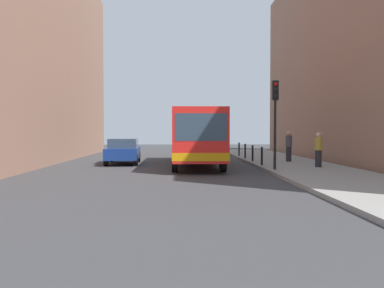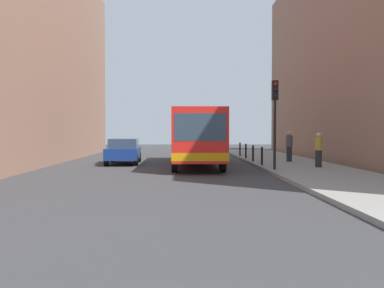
{
  "view_description": "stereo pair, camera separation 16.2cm",
  "coord_description": "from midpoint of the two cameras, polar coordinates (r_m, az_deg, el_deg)",
  "views": [
    {
      "loc": [
        -0.95,
        -21.28,
        1.94
      ],
      "look_at": [
        -0.21,
        0.72,
        1.26
      ],
      "focal_mm": 40.15,
      "sensor_mm": 36.0,
      "label": 1
    },
    {
      "loc": [
        -0.79,
        -21.28,
        1.94
      ],
      "look_at": [
        -0.21,
        0.72,
        1.26
      ],
      "focal_mm": 40.15,
      "sensor_mm": 36.0,
      "label": 2
    }
  ],
  "objects": [
    {
      "name": "ground_plane",
      "position": [
        21.38,
        0.82,
        -3.44
      ],
      "size": [
        80.0,
        80.0,
        0.0
      ],
      "primitive_type": "plane",
      "color": "#38383A"
    },
    {
      "name": "sidewalk",
      "position": [
        22.26,
        14.87,
        -3.1
      ],
      "size": [
        4.4,
        40.0,
        0.15
      ],
      "primitive_type": "cube",
      "color": "gray",
      "rests_on": "ground"
    },
    {
      "name": "bus",
      "position": [
        24.12,
        0.66,
        1.25
      ],
      "size": [
        2.56,
        11.03,
        3.0
      ],
      "rotation": [
        0.0,
        0.0,
        3.14
      ],
      "color": "red",
      "rests_on": "ground"
    },
    {
      "name": "car_beside_bus",
      "position": [
        25.54,
        -8.88,
        -0.86
      ],
      "size": [
        2.02,
        4.47,
        1.48
      ],
      "rotation": [
        0.0,
        0.0,
        3.19
      ],
      "color": "navy",
      "rests_on": "ground"
    },
    {
      "name": "car_behind_bus",
      "position": [
        34.33,
        0.98,
        -0.17
      ],
      "size": [
        2.12,
        4.52,
        1.48
      ],
      "rotation": [
        0.0,
        0.0,
        3.21
      ],
      "color": "black",
      "rests_on": "ground"
    },
    {
      "name": "traffic_light",
      "position": [
        20.17,
        11.19,
        4.76
      ],
      "size": [
        0.28,
        0.33,
        4.1
      ],
      "color": "black",
      "rests_on": "sidewalk"
    },
    {
      "name": "bollard_near",
      "position": [
        22.66,
        9.48,
        -1.59
      ],
      "size": [
        0.11,
        0.11,
        0.95
      ],
      "primitive_type": "cylinder",
      "color": "black",
      "rests_on": "sidewalk"
    },
    {
      "name": "bollard_mid",
      "position": [
        25.38,
        8.29,
        -1.23
      ],
      "size": [
        0.11,
        0.11,
        0.95
      ],
      "primitive_type": "cylinder",
      "color": "black",
      "rests_on": "sidewalk"
    },
    {
      "name": "bollard_far",
      "position": [
        28.1,
        7.33,
        -0.94
      ],
      "size": [
        0.11,
        0.11,
        0.95
      ],
      "primitive_type": "cylinder",
      "color": "black",
      "rests_on": "sidewalk"
    },
    {
      "name": "bollard_farthest",
      "position": [
        30.83,
        6.54,
        -0.7
      ],
      "size": [
        0.11,
        0.11,
        0.95
      ],
      "primitive_type": "cylinder",
      "color": "black",
      "rests_on": "sidewalk"
    },
    {
      "name": "pedestrian_near_signal",
      "position": [
        22.0,
        16.67,
        -0.75
      ],
      "size": [
        0.38,
        0.38,
        1.71
      ],
      "rotation": [
        0.0,
        0.0,
        1.81
      ],
      "color": "#26262D",
      "rests_on": "sidewalk"
    },
    {
      "name": "pedestrian_mid_sidewalk",
      "position": [
        25.67,
        12.97,
        -0.31
      ],
      "size": [
        0.38,
        0.38,
        1.76
      ],
      "rotation": [
        0.0,
        0.0,
        0.61
      ],
      "color": "#26262D",
      "rests_on": "sidewalk"
    }
  ]
}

